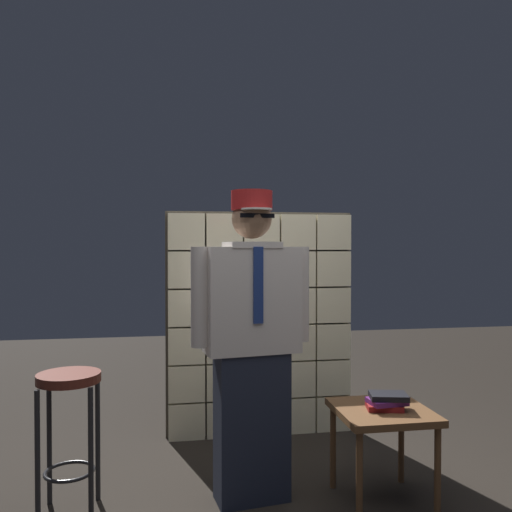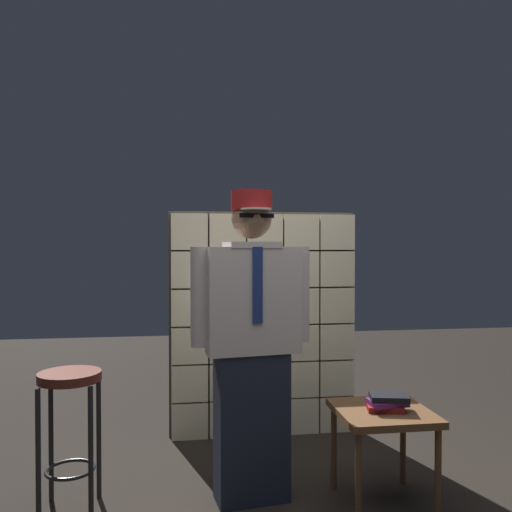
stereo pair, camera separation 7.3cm
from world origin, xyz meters
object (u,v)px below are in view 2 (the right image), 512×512
at_px(bar_stool, 70,408).
at_px(side_table, 383,422).
at_px(book_stack, 387,402).
at_px(standing_person, 252,339).

xyz_separation_m(bar_stool, side_table, (1.74, -0.16, -0.11)).
bearing_deg(side_table, book_stack, -54.12).
height_order(bar_stool, book_stack, bar_stool).
distance_m(standing_person, bar_stool, 1.07).
bearing_deg(bar_stool, side_table, -5.42).
distance_m(side_table, book_stack, 0.12).
distance_m(standing_person, side_table, 0.88).
relative_size(standing_person, bar_stool, 2.31).
xyz_separation_m(side_table, book_stack, (0.02, -0.02, 0.12)).
xyz_separation_m(standing_person, bar_stool, (-1.01, 0.01, -0.35)).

